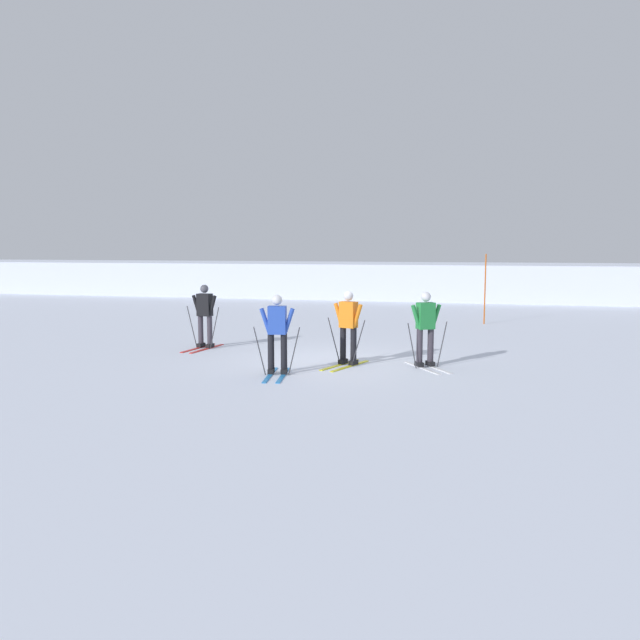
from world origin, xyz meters
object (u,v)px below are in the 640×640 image
Objects in this scene: skier_black at (205,314)px; skier_green at (426,327)px; trail_marker_pole at (485,289)px; skier_orange at (348,326)px; skier_blue at (277,332)px.

skier_green is at bearing -12.29° from skier_black.
trail_marker_pole reaches higher than skier_black.
skier_green is (1.75, 0.19, 0.00)m from skier_orange.
skier_blue is 1.00× the size of skier_black.
skier_green is at bearing 28.15° from skier_blue.
trail_marker_pole is (1.37, 8.61, 0.32)m from skier_green.
trail_marker_pole is at bearing 70.50° from skier_orange.
skier_black is at bearing 135.71° from skier_blue.
skier_orange is 0.70× the size of trail_marker_pole.
trail_marker_pole is at bearing 44.83° from skier_black.
skier_green and skier_black have the same top height.
skier_green is at bearing -99.02° from trail_marker_pole.
skier_black is (-2.98, 2.91, 0.00)m from skier_blue.
skier_orange and skier_blue have the same top height.
skier_black is at bearing 167.71° from skier_green.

